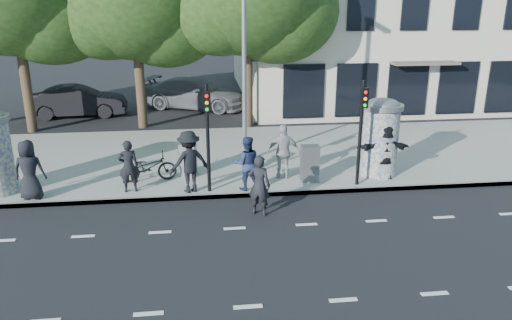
{
  "coord_description": "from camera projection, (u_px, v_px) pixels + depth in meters",
  "views": [
    {
      "loc": [
        -0.86,
        -10.85,
        6.09
      ],
      "look_at": [
        0.84,
        3.5,
        1.23
      ],
      "focal_mm": 35.0,
      "sensor_mm": 36.0,
      "label": 1
    }
  ],
  "objects": [
    {
      "name": "car_right",
      "position": [
        195.0,
        93.0,
        27.44
      ],
      "size": [
        4.43,
        6.18,
        1.66
      ],
      "primitive_type": "imported",
      "rotation": [
        0.0,
        0.0,
        1.16
      ],
      "color": "slate",
      "rests_on": "ground"
    },
    {
      "name": "street_lamp",
      "position": [
        244.0,
        33.0,
        17.06
      ],
      "size": [
        0.25,
        0.93,
        8.0
      ],
      "color": "slate",
      "rests_on": "sidewalk"
    },
    {
      "name": "car_mid",
      "position": [
        78.0,
        101.0,
        25.63
      ],
      "size": [
        1.98,
        4.93,
        1.59
      ],
      "primitive_type": "imported",
      "rotation": [
        0.0,
        0.0,
        1.63
      ],
      "color": "black",
      "rests_on": "ground"
    },
    {
      "name": "ped_c",
      "position": [
        247.0,
        163.0,
        15.62
      ],
      "size": [
        0.86,
        0.67,
        1.74
      ],
      "primitive_type": "imported",
      "rotation": [
        0.0,
        0.0,
        3.16
      ],
      "color": "navy",
      "rests_on": "sidewalk"
    },
    {
      "name": "sidewalk",
      "position": [
        222.0,
        157.0,
        19.29
      ],
      "size": [
        40.0,
        8.0,
        0.15
      ],
      "primitive_type": "cube",
      "color": "gray",
      "rests_on": "ground"
    },
    {
      "name": "cabinet_right",
      "position": [
        310.0,
        164.0,
        16.4
      ],
      "size": [
        0.59,
        0.44,
        1.21
      ],
      "primitive_type": "cube",
      "rotation": [
        0.0,
        0.0,
        -0.03
      ],
      "color": "slate",
      "rests_on": "sidewalk"
    },
    {
      "name": "lane_dash_far",
      "position": [
        234.0,
        228.0,
        13.57
      ],
      "size": [
        32.0,
        0.12,
        0.01
      ],
      "primitive_type": "cube",
      "color": "silver",
      "rests_on": "ground"
    },
    {
      "name": "traffic_pole_near",
      "position": [
        208.0,
        127.0,
        15.05
      ],
      "size": [
        0.22,
        0.31,
        3.4
      ],
      "color": "black",
      "rests_on": "sidewalk"
    },
    {
      "name": "cabinet_left",
      "position": [
        188.0,
        160.0,
        16.92
      ],
      "size": [
        0.62,
        0.51,
        1.13
      ],
      "primitive_type": "cube",
      "rotation": [
        0.0,
        0.0,
        -0.23
      ],
      "color": "gray",
      "rests_on": "sidewalk"
    },
    {
      "name": "curb",
      "position": [
        229.0,
        196.0,
        15.57
      ],
      "size": [
        40.0,
        0.1,
        0.16
      ],
      "primitive_type": "cube",
      "color": "slate",
      "rests_on": "ground"
    },
    {
      "name": "man_road",
      "position": [
        259.0,
        185.0,
        14.16
      ],
      "size": [
        0.78,
        0.68,
        1.79
      ],
      "primitive_type": "imported",
      "rotation": [
        0.0,
        0.0,
        2.67
      ],
      "color": "black",
      "rests_on": "ground"
    },
    {
      "name": "ped_b",
      "position": [
        129.0,
        166.0,
        15.45
      ],
      "size": [
        0.66,
        0.48,
        1.68
      ],
      "primitive_type": "imported",
      "rotation": [
        0.0,
        0.0,
        3.28
      ],
      "color": "black",
      "rests_on": "sidewalk"
    },
    {
      "name": "ped_f",
      "position": [
        384.0,
        151.0,
        16.54
      ],
      "size": [
        1.81,
        0.68,
        1.94
      ],
      "primitive_type": "imported",
      "rotation": [
        0.0,
        0.0,
        3.12
      ],
      "color": "black",
      "rests_on": "sidewalk"
    },
    {
      "name": "lane_dash_near",
      "position": [
        248.0,
        307.0,
        10.18
      ],
      "size": [
        32.0,
        0.12,
        0.01
      ],
      "primitive_type": "cube",
      "color": "silver",
      "rests_on": "ground"
    },
    {
      "name": "ad_column_right",
      "position": [
        380.0,
        135.0,
        16.77
      ],
      "size": [
        1.36,
        1.36,
        2.65
      ],
      "color": "beige",
      "rests_on": "sidewalk"
    },
    {
      "name": "traffic_pole_far",
      "position": [
        362.0,
        123.0,
        15.58
      ],
      "size": [
        0.22,
        0.31,
        3.4
      ],
      "color": "black",
      "rests_on": "sidewalk"
    },
    {
      "name": "ped_a",
      "position": [
        29.0,
        170.0,
        14.87
      ],
      "size": [
        0.93,
        0.63,
        1.84
      ],
      "primitive_type": "imported",
      "rotation": [
        0.0,
        0.0,
        3.09
      ],
      "color": "black",
      "rests_on": "sidewalk"
    },
    {
      "name": "ped_d",
      "position": [
        189.0,
        162.0,
        15.41
      ],
      "size": [
        1.45,
        1.16,
        1.96
      ],
      "primitive_type": "imported",
      "rotation": [
        0.0,
        0.0,
        3.53
      ],
      "color": "black",
      "rests_on": "sidewalk"
    },
    {
      "name": "ground",
      "position": [
        239.0,
        254.0,
        12.25
      ],
      "size": [
        120.0,
        120.0,
        0.0
      ],
      "primitive_type": "plane",
      "color": "black",
      "rests_on": "ground"
    },
    {
      "name": "ped_e",
      "position": [
        284.0,
        152.0,
        16.56
      ],
      "size": [
        1.15,
        0.74,
        1.86
      ],
      "primitive_type": "imported",
      "rotation": [
        0.0,
        0.0,
        3.03
      ],
      "color": "#A09FA2",
      "rests_on": "sidewalk"
    },
    {
      "name": "bicycle",
      "position": [
        148.0,
        167.0,
        16.44
      ],
      "size": [
        0.84,
        1.89,
        0.96
      ],
      "primitive_type": "imported",
      "rotation": [
        0.0,
        0.0,
        1.68
      ],
      "color": "black",
      "rests_on": "sidewalk"
    }
  ]
}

